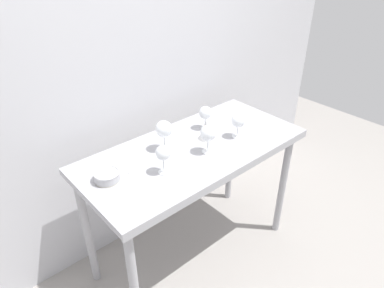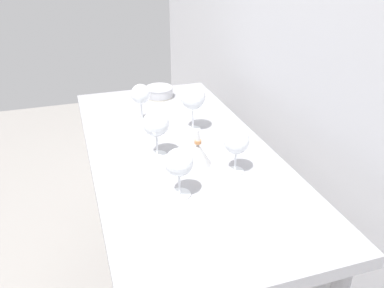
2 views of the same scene
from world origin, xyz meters
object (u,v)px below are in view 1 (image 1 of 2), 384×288
(tasting_sheet_upper, at_px, (132,158))
(wine_glass_near_center, at_px, (208,134))
(wine_glass_far_right, at_px, (205,113))
(tasting_bowl, at_px, (107,176))
(wine_glass_near_right, at_px, (238,121))
(wine_glass_near_left, at_px, (163,154))
(decanter_funnel, at_px, (206,133))
(wine_glass_far_left, at_px, (164,129))

(tasting_sheet_upper, bearing_deg, wine_glass_near_center, -35.29)
(wine_glass_far_right, height_order, tasting_bowl, wine_glass_far_right)
(wine_glass_far_right, bearing_deg, wine_glass_near_right, -70.73)
(wine_glass_near_left, distance_m, tasting_sheet_upper, 0.26)
(wine_glass_near_left, relative_size, tasting_sheet_upper, 0.73)
(wine_glass_near_center, relative_size, tasting_sheet_upper, 0.77)
(wine_glass_far_right, distance_m, tasting_sheet_upper, 0.57)
(wine_glass_near_left, xyz_separation_m, decanter_funnel, (0.41, 0.11, -0.08))
(wine_glass_near_right, distance_m, wine_glass_far_left, 0.47)
(wine_glass_near_left, xyz_separation_m, wine_glass_far_left, (0.14, 0.18, 0.02))
(tasting_sheet_upper, xyz_separation_m, decanter_funnel, (0.47, -0.12, 0.04))
(wine_glass_near_center, relative_size, wine_glass_far_left, 0.93)
(wine_glass_near_left, bearing_deg, wine_glass_far_left, 51.34)
(wine_glass_near_right, bearing_deg, wine_glass_far_right, 109.27)
(wine_glass_near_left, bearing_deg, tasting_sheet_upper, 104.05)
(wine_glass_near_center, distance_m, tasting_sheet_upper, 0.46)
(tasting_bowl, bearing_deg, wine_glass_far_right, 5.48)
(wine_glass_near_left, bearing_deg, tasting_bowl, 152.31)
(tasting_sheet_upper, bearing_deg, wine_glass_far_right, -4.43)
(tasting_sheet_upper, bearing_deg, wine_glass_far_left, -16.24)
(wine_glass_near_center, bearing_deg, wine_glass_near_right, 1.49)
(wine_glass_near_center, xyz_separation_m, wine_glass_near_left, (-0.32, 0.01, -0.00))
(wine_glass_far_right, xyz_separation_m, decanter_funnel, (-0.09, -0.10, -0.07))
(wine_glass_near_right, height_order, wine_glass_far_left, wine_glass_far_left)
(wine_glass_near_center, height_order, tasting_bowl, wine_glass_near_center)
(tasting_sheet_upper, relative_size, tasting_bowl, 1.65)
(tasting_bowl, distance_m, decanter_funnel, 0.68)
(wine_glass_near_center, relative_size, wine_glass_near_right, 1.11)
(wine_glass_near_left, distance_m, wine_glass_far_right, 0.55)
(decanter_funnel, bearing_deg, tasting_sheet_upper, 165.92)
(tasting_sheet_upper, height_order, decanter_funnel, decanter_funnel)
(wine_glass_near_center, bearing_deg, wine_glass_far_right, 49.84)
(tasting_sheet_upper, bearing_deg, wine_glass_near_left, -78.66)
(wine_glass_near_center, relative_size, decanter_funnel, 1.31)
(wine_glass_near_left, height_order, wine_glass_far_right, wine_glass_near_left)
(wine_glass_far_right, distance_m, decanter_funnel, 0.15)
(wine_glass_near_left, height_order, wine_glass_far_left, wine_glass_far_left)
(wine_glass_near_right, distance_m, wine_glass_near_left, 0.58)
(wine_glass_near_right, bearing_deg, decanter_funnel, 145.37)
(wine_glass_near_left, relative_size, wine_glass_far_left, 0.88)
(wine_glass_near_right, bearing_deg, wine_glass_far_left, 157.09)
(wine_glass_near_right, xyz_separation_m, wine_glass_far_left, (-0.43, 0.18, 0.03))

